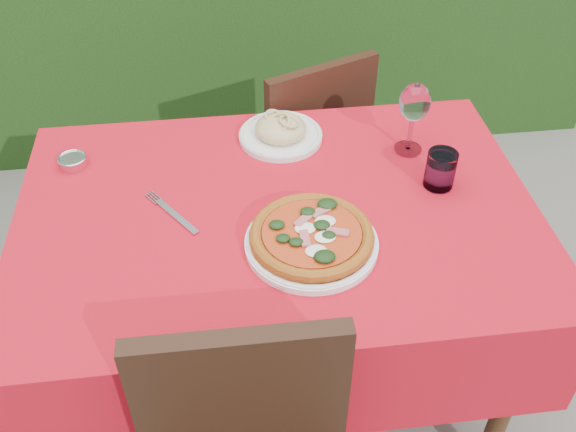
{
  "coord_description": "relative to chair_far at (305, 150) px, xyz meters",
  "views": [
    {
      "loc": [
        -0.12,
        -1.16,
        1.76
      ],
      "look_at": [
        0.02,
        -0.05,
        0.77
      ],
      "focal_mm": 40.0,
      "sensor_mm": 36.0,
      "label": 1
    }
  ],
  "objects": [
    {
      "name": "ground",
      "position": [
        -0.16,
        -0.6,
        -0.48
      ],
      "size": [
        60.0,
        60.0,
        0.0
      ],
      "primitive_type": "plane",
      "color": "#67635D",
      "rests_on": "ground"
    },
    {
      "name": "fork",
      "position": [
        -0.4,
        -0.6,
        0.27
      ],
      "size": [
        0.15,
        0.19,
        0.01
      ],
      "primitive_type": "cube",
      "rotation": [
        0.0,
        0.0,
        0.62
      ],
      "color": "#B4B4BB",
      "rests_on": "dining_table"
    },
    {
      "name": "pizza_plate",
      "position": [
        -0.1,
        -0.74,
        0.29
      ],
      "size": [
        0.35,
        0.35,
        0.06
      ],
      "rotation": [
        0.0,
        0.0,
        0.34
      ],
      "color": "white",
      "rests_on": "dining_table"
    },
    {
      "name": "water_glass",
      "position": [
        0.25,
        -0.56,
        0.31
      ],
      "size": [
        0.07,
        0.07,
        0.1
      ],
      "color": "silver",
      "rests_on": "dining_table"
    },
    {
      "name": "steel_ramekin",
      "position": [
        -0.67,
        -0.36,
        0.28
      ],
      "size": [
        0.07,
        0.07,
        0.03
      ],
      "primitive_type": "cylinder",
      "color": "silver",
      "rests_on": "dining_table"
    },
    {
      "name": "chair_far",
      "position": [
        0.0,
        0.0,
        0.0
      ],
      "size": [
        0.5,
        0.5,
        0.84
      ],
      "rotation": [
        0.0,
        0.0,
        3.54
      ],
      "color": "black",
      "rests_on": "ground"
    },
    {
      "name": "wine_glass",
      "position": [
        0.22,
        -0.4,
        0.41
      ],
      "size": [
        0.08,
        0.08,
        0.2
      ],
      "color": "white",
      "rests_on": "dining_table"
    },
    {
      "name": "pasta_plate",
      "position": [
        -0.12,
        -0.31,
        0.29
      ],
      "size": [
        0.23,
        0.23,
        0.07
      ],
      "rotation": [
        0.0,
        0.0,
        -0.39
      ],
      "color": "silver",
      "rests_on": "dining_table"
    },
    {
      "name": "dining_table",
      "position": [
        -0.16,
        -0.6,
        0.11
      ],
      "size": [
        1.26,
        0.86,
        0.75
      ],
      "color": "#422415",
      "rests_on": "ground"
    }
  ]
}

